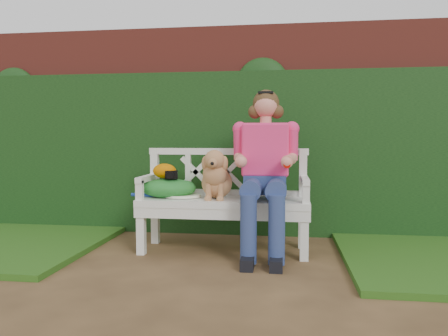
# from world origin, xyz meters

# --- Properties ---
(ground) EXTENTS (60.00, 60.00, 0.00)m
(ground) POSITION_xyz_m (0.00, 0.00, 0.00)
(ground) COLOR #45311D
(brick_wall) EXTENTS (10.00, 0.30, 2.20)m
(brick_wall) POSITION_xyz_m (0.00, 1.90, 1.10)
(brick_wall) COLOR maroon
(brick_wall) RESTS_ON ground
(ivy_hedge) EXTENTS (10.00, 0.18, 1.70)m
(ivy_hedge) POSITION_xyz_m (0.00, 1.68, 0.85)
(ivy_hedge) COLOR #1E4A17
(ivy_hedge) RESTS_ON ground
(garden_bench) EXTENTS (1.59, 0.63, 0.48)m
(garden_bench) POSITION_xyz_m (0.08, 0.93, 0.24)
(garden_bench) COLOR white
(garden_bench) RESTS_ON ground
(seated_woman) EXTENTS (0.77, 0.92, 1.43)m
(seated_woman) POSITION_xyz_m (0.45, 0.91, 0.72)
(seated_woman) COLOR #E24960
(seated_woman) RESTS_ON ground
(dog) EXTENTS (0.43, 0.48, 0.44)m
(dog) POSITION_xyz_m (0.02, 0.90, 0.70)
(dog) COLOR #AA6532
(dog) RESTS_ON garden_bench
(tennis_racket) EXTENTS (0.74, 0.51, 0.03)m
(tennis_racket) POSITION_xyz_m (-0.34, 0.93, 0.50)
(tennis_racket) COLOR silver
(tennis_racket) RESTS_ON garden_bench
(green_bag) EXTENTS (0.56, 0.46, 0.17)m
(green_bag) POSITION_xyz_m (-0.43, 0.94, 0.57)
(green_bag) COLOR green
(green_bag) RESTS_ON garden_bench
(camera_item) EXTENTS (0.13, 0.11, 0.07)m
(camera_item) POSITION_xyz_m (-0.39, 0.90, 0.69)
(camera_item) COLOR black
(camera_item) RESTS_ON green_bag
(baseball_glove) EXTENTS (0.24, 0.20, 0.13)m
(baseball_glove) POSITION_xyz_m (-0.46, 0.92, 0.72)
(baseball_glove) COLOR #BD6700
(baseball_glove) RESTS_ON green_bag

